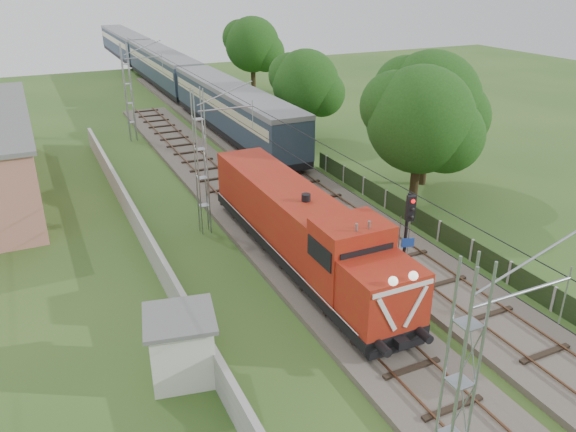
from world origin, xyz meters
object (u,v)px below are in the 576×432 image
coach_rake (162,65)px  relay_hut (181,346)px  locomotive (301,227)px  signal_post (408,229)px

coach_rake → relay_hut: (-12.40, -52.95, -1.40)m
locomotive → signal_post: bearing=-59.0°
locomotive → signal_post: 5.45m
coach_rake → signal_post: 52.19m
signal_post → locomotive: bearing=121.0°
coach_rake → relay_hut: size_ratio=25.27×
locomotive → signal_post: size_ratio=3.25×
signal_post → relay_hut: (-10.13, -0.82, -2.18)m
signal_post → coach_rake: bearing=87.5°
coach_rake → relay_hut: 54.40m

